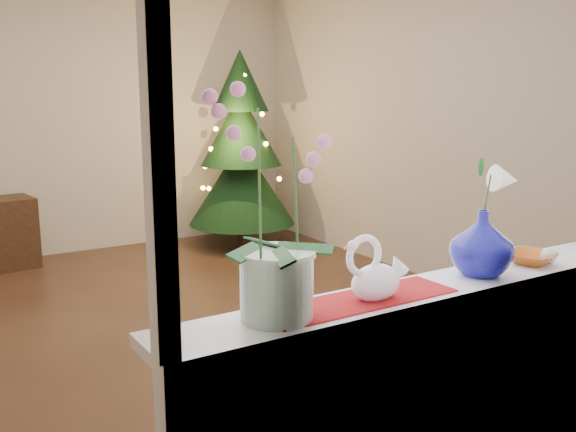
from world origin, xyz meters
The scene contains 15 objects.
ground centered at (0.00, 0.00, 0.00)m, with size 5.00×5.00×0.00m, color #372116.
wall_back centered at (0.00, 2.50, 1.35)m, with size 4.50×0.10×2.70m, color beige.
wall_front centered at (0.00, -2.50, 1.35)m, with size 4.50×0.10×2.70m, color beige.
wall_right centered at (2.25, 0.00, 1.35)m, with size 0.10×5.00×2.70m, color beige.
window_apron centered at (0.00, -2.46, 0.44)m, with size 2.20×0.08×0.88m, color white.
windowsill centered at (0.00, -2.37, 0.90)m, with size 2.20×0.26×0.04m, color white.
window_frame centered at (0.00, -2.47, 1.70)m, with size 2.22×0.06×1.60m, color white, non-canonical shape.
runner centered at (-0.38, -2.37, 0.92)m, with size 0.70×0.20×0.01m, color maroon.
orchid_pot centered at (-0.69, -2.37, 1.27)m, with size 0.24×0.24×0.69m, color silver, non-canonical shape.
swan centered at (-0.32, -2.39, 1.03)m, with size 0.25×0.11×0.21m, color white, non-canonical shape.
blue_vase centered at (0.19, -2.37, 1.06)m, with size 0.27×0.27×0.28m, color #070961.
lily centered at (0.19, -2.37, 1.30)m, with size 0.15×0.09×0.21m, color white, non-canonical shape.
paperweight centered at (0.54, -2.41, 0.95)m, with size 0.06×0.06×0.06m, color silver.
amber_dish centered at (0.48, -2.37, 0.94)m, with size 0.16×0.16×0.04m, color #AE5217.
xmas_tree centered at (1.46, 1.86, 1.00)m, with size 1.09×1.09×1.99m, color black, non-canonical shape.
Camera 1 is at (-1.63, -3.92, 1.59)m, focal length 40.00 mm.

